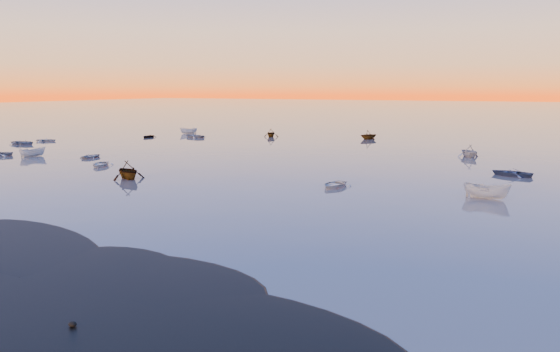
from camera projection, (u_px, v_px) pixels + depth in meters
The scene contains 5 objects.
ground at pixel (417, 133), 120.64m from camera, with size 600.00×600.00×0.00m, color #6B6059.
mud_lobes at pixel (43, 266), 30.85m from camera, with size 140.00×6.00×0.07m, color black, non-canonical shape.
moored_fleet at pixel (349, 157), 78.86m from camera, with size 124.00×58.00×1.20m, color beige, non-canonical shape.
boat_near_left at pixel (100, 166), 69.73m from camera, with size 3.81×1.59×0.95m, color beige.
boat_near_center at pixel (486, 199), 49.58m from camera, with size 4.17×1.76×1.44m, color beige.
Camera 1 is at (24.97, -21.85, 10.00)m, focal length 35.00 mm.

